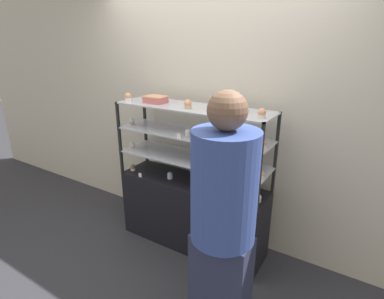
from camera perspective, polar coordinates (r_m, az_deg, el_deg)
The scene contains 26 objects.
ground_plane at distance 3.27m, azimuth 0.00°, elevation -17.25°, with size 20.00×20.00×0.00m, color #2D2D33.
back_wall at distance 3.00m, azimuth 3.60°, elevation 6.79°, with size 8.00×0.05×2.60m.
display_base at distance 3.08m, azimuth 0.00°, elevation -12.02°, with size 1.47×0.42×0.70m.
display_riser_lower at distance 2.81m, azimuth 0.00°, elevation -1.91°, with size 1.47×0.42×0.24m.
display_riser_middle at distance 2.73m, azimuth 0.00°, elevation 2.85°, with size 1.47×0.42×0.24m.
display_riser_upper at distance 2.67m, azimuth 0.00°, elevation 7.87°, with size 1.47×0.42×0.24m.
layer_cake_centerpiece at distance 2.70m, azimuth 2.02°, elevation -1.28°, with size 0.21×0.21×0.11m.
sheet_cake_frosted at distance 2.86m, azimuth -6.96°, elevation 9.46°, with size 0.20×0.15×0.06m.
cupcake_0 at distance 3.20m, azimuth -11.20°, elevation -3.39°, with size 0.05×0.05×0.07m.
cupcake_1 at distance 2.97m, azimuth -4.23°, elevation -4.94°, with size 0.05×0.05×0.07m.
cupcake_2 at distance 2.76m, azimuth 3.41°, elevation -6.85°, with size 0.05×0.05×0.07m.
cupcake_3 at distance 2.61m, azimuth 12.51°, elevation -9.04°, with size 0.05×0.05×0.07m.
price_tag_0 at distance 3.03m, azimuth -9.85°, elevation -4.83°, with size 0.04×0.00×0.04m.
cupcake_4 at distance 3.14m, azimuth -11.33°, elevation 0.85°, with size 0.05×0.05×0.06m.
cupcake_5 at distance 2.47m, azimuth 13.03°, elevation -4.58°, with size 0.05×0.05×0.06m.
price_tag_1 at distance 2.47m, azimuth 5.40°, elevation -4.25°, with size 0.04×0.00×0.04m.
cupcake_6 at distance 3.09m, azimuth -11.35°, elevation 5.32°, with size 0.05×0.05×0.06m.
cupcake_7 at distance 2.64m, azimuth -0.82°, elevation 3.22°, with size 0.05×0.05×0.06m.
cupcake_8 at distance 2.41m, azimuth 13.42°, elevation 1.03°, with size 0.05×0.05×0.06m.
price_tag_2 at distance 2.58m, azimuth -2.50°, elevation 2.64°, with size 0.04×0.00×0.04m.
cupcake_9 at distance 3.01m, azimuth -12.07°, elevation 9.77°, with size 0.06×0.06×0.08m.
cupcake_10 at distance 2.59m, azimuth -0.78°, elevation 8.61°, with size 0.06×0.06×0.08m.
cupcake_11 at distance 2.31m, azimuth 13.15°, elevation 6.71°, with size 0.06×0.06×0.08m.
price_tag_3 at distance 2.84m, azimuth -11.27°, elevation 8.94°, with size 0.04×0.00×0.04m.
donut_glazed at distance 2.50m, azimuth 9.35°, elevation 7.52°, with size 0.12×0.12×0.03m.
customer_figure at distance 1.92m, azimuth 5.92°, elevation -13.25°, with size 0.40×0.40×1.73m.
Camera 1 is at (1.39, -2.22, 1.97)m, focal length 28.00 mm.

